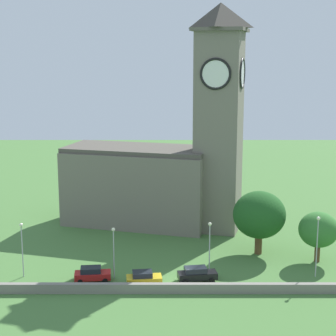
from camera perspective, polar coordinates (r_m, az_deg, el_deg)
The scene contains 12 objects.
ground_plane at distance 82.29m, azimuth 1.10°, elevation -7.46°, with size 200.00×200.00×0.00m, color #477538.
church at distance 87.43m, azimuth -0.29°, elevation 0.46°, with size 29.62×16.27×34.27m.
quay_barrier at distance 64.91m, azimuth 1.38°, elevation -12.24°, with size 47.82×0.70×1.15m, color gray.
car_red at distance 68.54m, azimuth -7.67°, elevation -10.73°, with size 4.49×2.52×1.77m.
car_yellow at distance 66.88m, azimuth -2.40°, elevation -11.24°, with size 4.34×2.58×1.72m.
car_black at distance 68.07m, azimuth 3.10°, elevation -10.81°, with size 4.90×2.64×1.75m.
streetlamp_west_end at distance 70.20m, azimuth -14.66°, elevation -7.27°, with size 0.44×0.44×6.83m.
streetlamp_west_mid at distance 67.83m, azimuth -5.49°, elevation -7.80°, with size 0.44×0.44×6.45m.
streetlamp_central at distance 68.96m, azimuth 4.41°, elevation -7.33°, with size 0.44×0.44×6.69m.
streetlamp_east_mid at distance 70.08m, azimuth 15.21°, elevation -6.91°, with size 0.44×0.44×7.69m.
tree_riverside_west at distance 75.48m, azimuth 15.31°, elevation -6.15°, with size 5.18×5.18×6.72m.
tree_riverside_east at distance 76.44m, azimuth 9.47°, elevation -4.78°, with size 7.14×7.14×8.74m.
Camera 1 is at (-1.40, -62.86, 26.61)m, focal length 59.36 mm.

